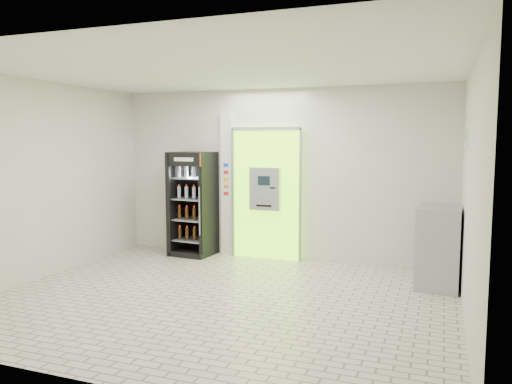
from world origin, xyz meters
The scene contains 7 objects.
ground centered at (0.00, 0.00, 0.00)m, with size 6.00×6.00×0.00m, color beige.
room_shell centered at (0.00, 0.00, 1.84)m, with size 6.00×6.00×6.00m.
atm_assembly centered at (-0.20, 2.41, 1.17)m, with size 1.30×0.24×2.33m.
pillar centered at (-0.98, 2.45, 1.30)m, with size 0.22×0.11×2.60m.
beverage_cooler centered at (-1.54, 2.18, 0.91)m, with size 0.76×0.70×1.89m.
steel_cabinet centered at (2.70, 1.62, 0.58)m, with size 0.64×0.91×1.16m.
exit_sign centered at (2.99, 1.40, 2.12)m, with size 0.02×0.22×0.26m.
Camera 1 is at (2.70, -5.88, 2.11)m, focal length 35.00 mm.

